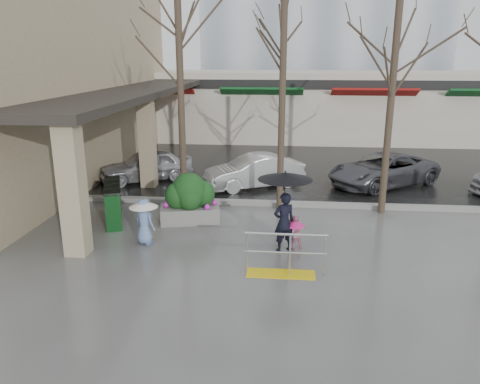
% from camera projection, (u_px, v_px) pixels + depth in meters
% --- Properties ---
extents(ground, '(120.00, 120.00, 0.00)m').
position_uv_depth(ground, '(231.00, 251.00, 12.19)').
color(ground, '#51514F').
rests_on(ground, ground).
extents(street_asphalt, '(120.00, 36.00, 0.01)m').
position_uv_depth(street_asphalt, '(266.00, 127.00, 33.21)').
color(street_asphalt, black).
rests_on(street_asphalt, ground).
extents(curb, '(120.00, 0.30, 0.15)m').
position_uv_depth(curb, '(245.00, 203.00, 15.99)').
color(curb, gray).
rests_on(curb, ground).
extents(near_building, '(6.00, 18.00, 8.00)m').
position_uv_depth(near_building, '(39.00, 78.00, 19.54)').
color(near_building, tan).
rests_on(near_building, ground).
extents(canopy_slab, '(2.80, 18.00, 0.25)m').
position_uv_depth(canopy_slab, '(137.00, 88.00, 19.26)').
color(canopy_slab, '#2D2823').
rests_on(canopy_slab, pillar_front).
extents(pillar_front, '(0.55, 0.55, 3.50)m').
position_uv_depth(pillar_front, '(73.00, 188.00, 11.58)').
color(pillar_front, tan).
rests_on(pillar_front, ground).
extents(pillar_back, '(0.55, 0.55, 3.50)m').
position_uv_depth(pillar_back, '(147.00, 142.00, 17.79)').
color(pillar_back, tan).
rests_on(pillar_back, ground).
extents(storefront_row, '(34.00, 6.74, 4.00)m').
position_uv_depth(storefront_row, '(297.00, 105.00, 28.61)').
color(storefront_row, beige).
rests_on(storefront_row, ground).
extents(handrail, '(1.90, 0.50, 1.03)m').
position_uv_depth(handrail, '(284.00, 259.00, 10.82)').
color(handrail, yellow).
rests_on(handrail, ground).
extents(tree_west, '(3.20, 3.20, 6.80)m').
position_uv_depth(tree_west, '(179.00, 50.00, 14.39)').
color(tree_west, '#382B21').
rests_on(tree_west, ground).
extents(tree_midwest, '(3.20, 3.20, 7.00)m').
position_uv_depth(tree_midwest, '(284.00, 44.00, 14.05)').
color(tree_midwest, '#382B21').
rests_on(tree_midwest, ground).
extents(tree_mideast, '(3.20, 3.20, 6.50)m').
position_uv_depth(tree_mideast, '(395.00, 57.00, 13.86)').
color(tree_mideast, '#382B21').
rests_on(tree_mideast, ground).
extents(woman, '(1.40, 1.40, 2.15)m').
position_uv_depth(woman, '(285.00, 199.00, 11.86)').
color(woman, black).
rests_on(woman, ground).
extents(child_pink, '(0.54, 0.54, 0.91)m').
position_uv_depth(child_pink, '(294.00, 230.00, 12.24)').
color(child_pink, pink).
rests_on(child_pink, ground).
extents(child_blue, '(0.78, 0.78, 1.26)m').
position_uv_depth(child_blue, '(144.00, 217.00, 12.52)').
color(child_blue, '#6E8AC3').
rests_on(child_blue, ground).
extents(planter, '(1.91, 1.25, 1.54)m').
position_uv_depth(planter, '(190.00, 199.00, 14.20)').
color(planter, slate).
rests_on(planter, ground).
extents(news_boxes, '(1.16, 2.13, 1.17)m').
position_uv_depth(news_boxes, '(113.00, 202.00, 14.33)').
color(news_boxes, '#0E3D15').
rests_on(news_boxes, ground).
extents(car_a, '(3.95, 3.13, 1.26)m').
position_uv_depth(car_a, '(146.00, 165.00, 18.95)').
color(car_a, '#B2B3B7').
rests_on(car_a, ground).
extents(car_b, '(4.01, 2.95, 1.26)m').
position_uv_depth(car_b, '(254.00, 171.00, 17.97)').
color(car_b, silver).
rests_on(car_b, ground).
extents(car_c, '(4.93, 4.27, 1.26)m').
position_uv_depth(car_c, '(383.00, 170.00, 18.24)').
color(car_c, '#525459').
rests_on(car_c, ground).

